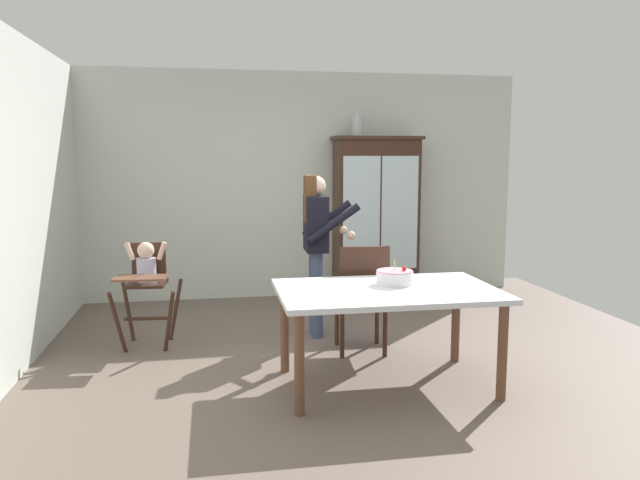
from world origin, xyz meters
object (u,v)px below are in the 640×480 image
ceramic_vase (357,126)px  dining_chair_far_side (362,292)px  dining_table (387,300)px  adult_person (317,235)px  birthday_cake (395,277)px  china_cabinet (376,217)px  high_chair_with_toddler (146,275)px

ceramic_vase → dining_chair_far_side: bearing=-102.1°
ceramic_vase → dining_table: bearing=-98.9°
ceramic_vase → dining_table: size_ratio=0.17×
adult_person → birthday_cake: bearing=-160.2°
china_cabinet → dining_chair_far_side: size_ratio=2.02×
dining_chair_far_side → high_chair_with_toddler: bearing=-12.8°
adult_person → ceramic_vase: bearing=-24.6°
dining_chair_far_side → china_cabinet: bearing=-103.4°
dining_table → birthday_cake: 0.22m
dining_table → dining_chair_far_side: (-0.01, 0.73, -0.10)m
china_cabinet → dining_chair_far_side: china_cabinet is taller
birthday_cake → adult_person: bearing=107.7°
china_cabinet → birthday_cake: size_ratio=6.92×
ceramic_vase → dining_table: (-0.44, -2.83, -1.40)m
ceramic_vase → china_cabinet: bearing=-0.9°
china_cabinet → high_chair_with_toddler: china_cabinet is taller
adult_person → dining_chair_far_side: (0.29, -0.64, -0.41)m
birthday_cake → dining_table: bearing=-124.8°
ceramic_vase → birthday_cake: (-0.35, -2.70, -1.26)m
birthday_cake → high_chair_with_toddler: bearing=148.9°
dining_table → birthday_cake: birthday_cake is taller
ceramic_vase → dining_chair_far_side: ceramic_vase is taller
high_chair_with_toddler → dining_chair_far_side: size_ratio=0.99×
china_cabinet → high_chair_with_toddler: 2.97m
high_chair_with_toddler → adult_person: (1.56, 0.05, 0.31)m
ceramic_vase → adult_person: bearing=-116.7°
china_cabinet → ceramic_vase: 1.11m
high_chair_with_toddler → dining_table: bearing=-30.8°
dining_table → birthday_cake: bearing=55.2°
dining_table → birthday_cake: size_ratio=5.78×
high_chair_with_toddler → adult_person: size_ratio=0.62×
china_cabinet → dining_table: size_ratio=1.20×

